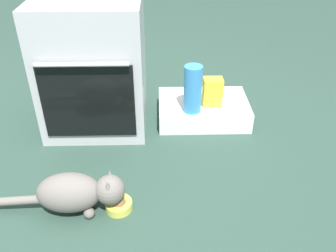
{
  "coord_description": "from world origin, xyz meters",
  "views": [
    {
      "loc": [
        0.36,
        -1.63,
        1.29
      ],
      "look_at": [
        0.4,
        -0.04,
        0.25
      ],
      "focal_mm": 38.92,
      "sensor_mm": 36.0,
      "label": 1
    }
  ],
  "objects_px": {
    "water_bottle": "(193,89)",
    "oven": "(93,67)",
    "food_bowl": "(119,205)",
    "snack_bag": "(213,92)",
    "pantry_cabinet": "(203,109)",
    "cat": "(77,192)"
  },
  "relations": [
    {
      "from": "water_bottle",
      "to": "oven",
      "type": "bearing_deg",
      "value": 171.75
    },
    {
      "from": "oven",
      "to": "food_bowl",
      "type": "distance_m",
      "value": 0.88
    },
    {
      "from": "food_bowl",
      "to": "water_bottle",
      "type": "bearing_deg",
      "value": 59.8
    },
    {
      "from": "food_bowl",
      "to": "snack_bag",
      "type": "distance_m",
      "value": 0.96
    },
    {
      "from": "pantry_cabinet",
      "to": "water_bottle",
      "type": "xyz_separation_m",
      "value": [
        -0.09,
        -0.13,
        0.22
      ]
    },
    {
      "from": "cat",
      "to": "snack_bag",
      "type": "xyz_separation_m",
      "value": [
        0.73,
        0.77,
        0.11
      ]
    },
    {
      "from": "pantry_cabinet",
      "to": "water_bottle",
      "type": "distance_m",
      "value": 0.26
    },
    {
      "from": "oven",
      "to": "food_bowl",
      "type": "relative_size",
      "value": 6.17
    },
    {
      "from": "food_bowl",
      "to": "water_bottle",
      "type": "distance_m",
      "value": 0.84
    },
    {
      "from": "oven",
      "to": "water_bottle",
      "type": "distance_m",
      "value": 0.61
    },
    {
      "from": "oven",
      "to": "snack_bag",
      "type": "distance_m",
      "value": 0.75
    },
    {
      "from": "pantry_cabinet",
      "to": "cat",
      "type": "bearing_deg",
      "value": -129.74
    },
    {
      "from": "cat",
      "to": "oven",
      "type": "bearing_deg",
      "value": 90.87
    },
    {
      "from": "cat",
      "to": "water_bottle",
      "type": "relative_size",
      "value": 2.16
    },
    {
      "from": "cat",
      "to": "food_bowl",
      "type": "bearing_deg",
      "value": -0.0
    },
    {
      "from": "water_bottle",
      "to": "food_bowl",
      "type": "bearing_deg",
      "value": -120.2
    },
    {
      "from": "pantry_cabinet",
      "to": "food_bowl",
      "type": "xyz_separation_m",
      "value": [
        -0.49,
        -0.82,
        -0.04
      ]
    },
    {
      "from": "pantry_cabinet",
      "to": "food_bowl",
      "type": "relative_size",
      "value": 4.49
    },
    {
      "from": "cat",
      "to": "water_bottle",
      "type": "bearing_deg",
      "value": 49.85
    },
    {
      "from": "pantry_cabinet",
      "to": "water_bottle",
      "type": "height_order",
      "value": "water_bottle"
    },
    {
      "from": "water_bottle",
      "to": "cat",
      "type": "bearing_deg",
      "value": -130.63
    },
    {
      "from": "pantry_cabinet",
      "to": "snack_bag",
      "type": "height_order",
      "value": "snack_bag"
    }
  ]
}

